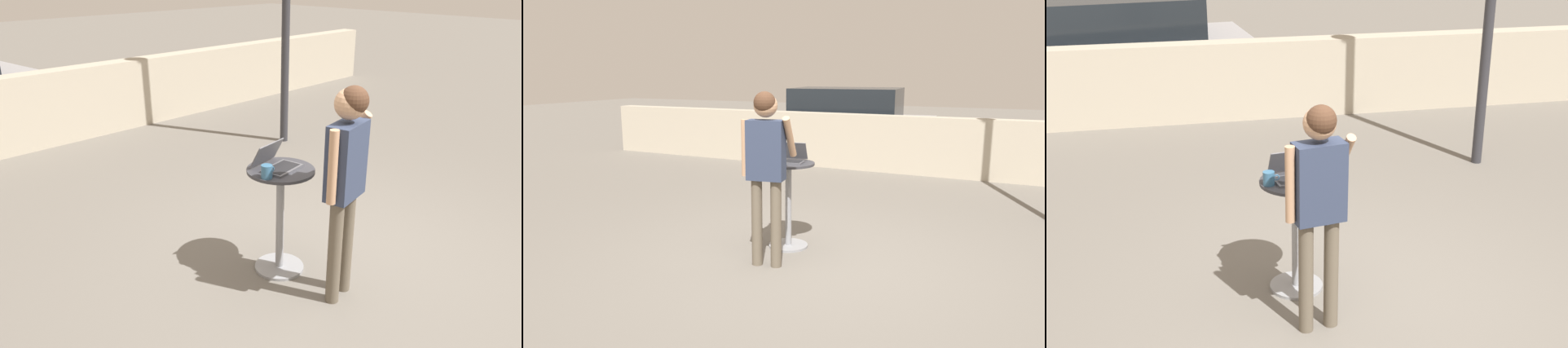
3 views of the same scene
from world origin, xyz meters
TOP-DOWN VIEW (x-y plane):
  - ground_plane at (0.00, 0.00)m, footprint 50.00×50.00m
  - pavement_kerb at (0.00, 5.20)m, footprint 14.50×0.35m
  - cafe_table at (-0.42, 0.36)m, footprint 0.58×0.58m
  - laptop at (-0.43, 0.40)m, footprint 0.38×0.36m
  - coffee_mug at (-0.64, 0.31)m, footprint 0.13×0.09m
  - standing_person at (-0.37, -0.26)m, footprint 0.51×0.42m
  - parked_car_near_street at (-2.08, 6.69)m, footprint 4.56×2.38m

SIDE VIEW (x-z plane):
  - ground_plane at x=0.00m, z-range 0.00..0.00m
  - pavement_kerb at x=0.00m, z-range 0.00..1.11m
  - cafe_table at x=-0.42m, z-range 0.09..1.06m
  - parked_car_near_street at x=-2.08m, z-range 0.01..1.59m
  - laptop at x=-0.43m, z-range 0.91..1.12m
  - coffee_mug at x=-0.64m, z-range 0.97..1.07m
  - standing_person at x=-0.37m, z-range 0.25..2.01m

